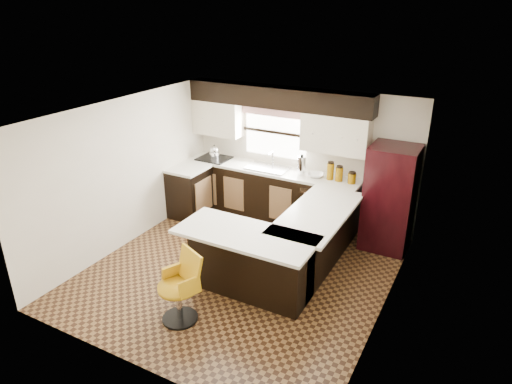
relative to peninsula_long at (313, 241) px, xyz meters
The scene contains 30 objects.
floor 1.18m from the peninsula_long, 145.22° to the right, with size 4.40×4.40×0.00m, color #49301A.
ceiling 2.24m from the peninsula_long, 145.22° to the right, with size 4.40×4.40×0.00m, color silver.
wall_back 1.96m from the peninsula_long, 119.74° to the left, with size 4.40×4.40×0.00m, color beige.
wall_front 3.06m from the peninsula_long, 107.67° to the right, with size 4.40×4.40×0.00m, color beige.
wall_left 3.15m from the peninsula_long, 168.23° to the right, with size 4.40×4.40×0.00m, color beige.
wall_right 1.55m from the peninsula_long, 27.51° to the right, with size 4.40×4.40×0.00m, color beige.
base_cab_back 1.86m from the peninsula_long, 136.64° to the left, with size 3.30×0.60×0.90m, color black.
base_cab_left 2.77m from the peninsula_long, 166.97° to the left, with size 0.60×0.70×0.90m, color black.
counter_back 1.92m from the peninsula_long, 136.64° to the left, with size 3.30×0.60×0.04m, color silver.
counter_left 2.81m from the peninsula_long, 166.97° to the left, with size 0.60×0.70×0.04m, color silver.
soffit 2.60m from the peninsula_long, 132.88° to the left, with size 3.40×0.35×0.36m, color black.
upper_cab_left 3.15m from the peninsula_long, 150.95° to the left, with size 0.94×0.35×0.64m, color beige.
upper_cab_right 1.90m from the peninsula_long, 98.93° to the left, with size 1.14×0.35×0.64m, color beige.
window_pane 2.36m from the peninsula_long, 132.00° to the left, with size 1.20×0.02×0.90m, color white.
valance 2.54m from the peninsula_long, 132.74° to the left, with size 1.30×0.06×0.18m, color #D19B93.
sink 1.95m from the peninsula_long, 138.13° to the left, with size 0.75×0.45×0.03m, color #B2B2B7.
dishwasher 1.05m from the peninsula_long, 109.47° to the left, with size 0.58×0.03×0.78m, color black.
cooktop 2.89m from the peninsula_long, 153.80° to the left, with size 0.58×0.50×0.03m, color black.
peninsula_long is the anchor object (origin of this frame).
peninsula_return 1.11m from the peninsula_long, 118.30° to the right, with size 1.65×0.60×0.90m, color black.
counter_pen_long 0.48m from the peninsula_long, ahead, with size 0.84×1.95×0.04m, color silver.
counter_pen_return 1.29m from the peninsula_long, 117.10° to the right, with size 1.89×0.84×0.04m, color silver.
refrigerator 1.49m from the peninsula_long, 55.58° to the left, with size 0.73×0.70×1.71m, color black.
bar_chair 2.20m from the peninsula_long, 117.57° to the right, with size 0.50×0.50×0.93m, color #C58F10, non-canonical shape.
kettle 2.90m from the peninsula_long, 153.68° to the left, with size 0.19×0.19×0.26m, color silver, non-canonical shape.
percolator 1.62m from the peninsula_long, 120.62° to the left, with size 0.15×0.15×0.33m, color silver.
mixing_bowl 1.46m from the peninsula_long, 111.02° to the left, with size 0.28×0.28×0.07m, color white.
canister_large 1.46m from the peninsula_long, 100.31° to the left, with size 0.12×0.12×0.28m, color #825804.
canister_med 1.44m from the peninsula_long, 93.42° to the left, with size 0.12×0.12×0.24m, color #825804.
canister_small 1.43m from the peninsula_long, 83.65° to the left, with size 0.14×0.14×0.17m, color #825804.
Camera 1 is at (2.97, -5.03, 3.78)m, focal length 32.00 mm.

